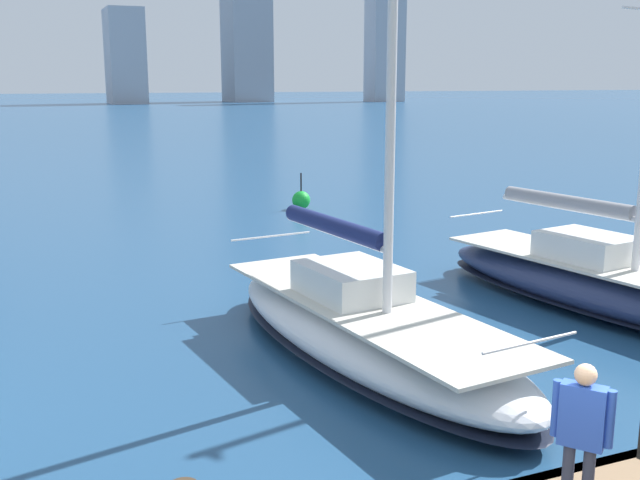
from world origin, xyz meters
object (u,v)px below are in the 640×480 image
Objects in this scene: sailboat_navy at (365,324)px; person_blue_shirt at (582,426)px; channel_buoy at (301,200)px; sailboat_grey at (604,282)px.

sailboat_navy is 6.20m from person_blue_shirt.
person_blue_shirt is 21.96m from channel_buoy.
person_blue_shirt is (6.69, 6.75, 0.96)m from sailboat_grey.
sailboat_grey is at bearing -173.81° from sailboat_navy.
sailboat_navy is at bearing 6.19° from sailboat_grey.
sailboat_grey is 6.86× the size of channel_buoy.
channel_buoy is at bearing -104.10° from person_blue_shirt.
person_blue_shirt is (0.65, 6.09, 0.92)m from sailboat_navy.
sailboat_navy reaches higher than sailboat_grey.
sailboat_grey is 5.98× the size of person_blue_shirt.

